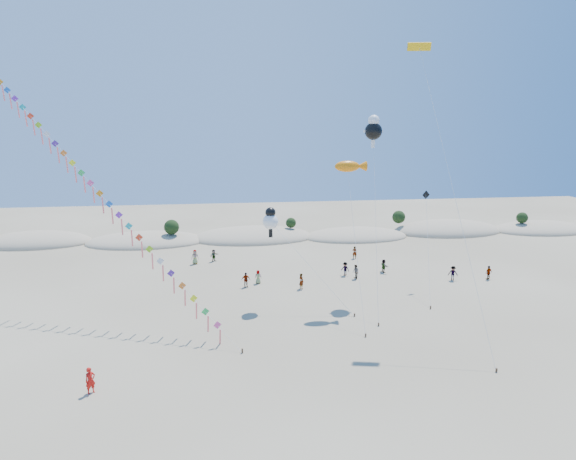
{
  "coord_description": "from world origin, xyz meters",
  "views": [
    {
      "loc": [
        -4.17,
        -27.28,
        17.17
      ],
      "look_at": [
        1.34,
        14.0,
        8.05
      ],
      "focal_mm": 30.0,
      "sensor_mm": 36.0,
      "label": 1
    }
  ],
  "objects_px": {
    "fish_kite": "(351,167)",
    "parafoil_kite": "(421,56)",
    "flyer_foreground": "(90,380)",
    "kite_train": "(87,180)"
  },
  "relations": [
    {
      "from": "fish_kite",
      "to": "parafoil_kite",
      "type": "height_order",
      "value": "parafoil_kite"
    },
    {
      "from": "kite_train",
      "to": "fish_kite",
      "type": "xyz_separation_m",
      "value": [
        24.32,
        -1.37,
        1.05
      ]
    },
    {
      "from": "kite_train",
      "to": "parafoil_kite",
      "type": "xyz_separation_m",
      "value": [
        29.11,
        -5.19,
        10.58
      ]
    },
    {
      "from": "flyer_foreground",
      "to": "fish_kite",
      "type": "bearing_deg",
      "value": -1.01
    },
    {
      "from": "flyer_foreground",
      "to": "kite_train",
      "type": "bearing_deg",
      "value": 66.29
    },
    {
      "from": "fish_kite",
      "to": "parafoil_kite",
      "type": "distance_m",
      "value": 11.32
    },
    {
      "from": "fish_kite",
      "to": "flyer_foreground",
      "type": "distance_m",
      "value": 28.34
    },
    {
      "from": "parafoil_kite",
      "to": "kite_train",
      "type": "bearing_deg",
      "value": 169.89
    },
    {
      "from": "fish_kite",
      "to": "flyer_foreground",
      "type": "bearing_deg",
      "value": -145.25
    },
    {
      "from": "fish_kite",
      "to": "parafoil_kite",
      "type": "relative_size",
      "value": 0.58
    }
  ]
}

